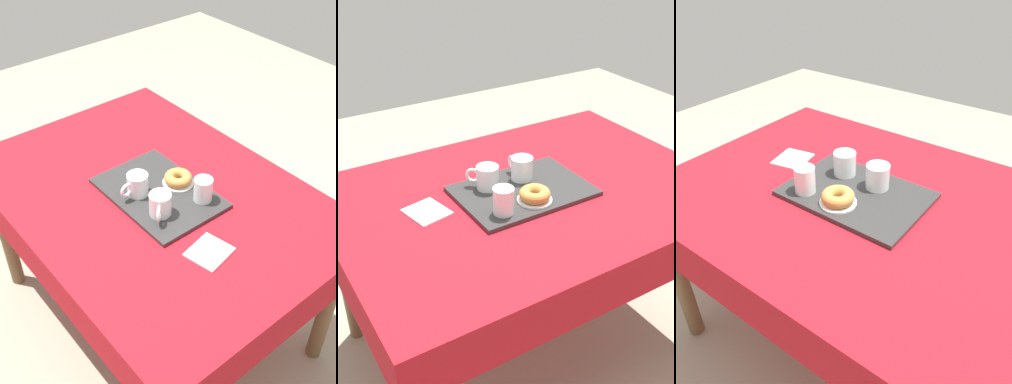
# 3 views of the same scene
# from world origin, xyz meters

# --- Properties ---
(ground_plane) EXTENTS (6.00, 6.00, 0.00)m
(ground_plane) POSITION_xyz_m (0.00, 0.00, 0.00)
(ground_plane) COLOR gray
(dining_table) EXTENTS (1.42, 1.02, 0.76)m
(dining_table) POSITION_xyz_m (0.00, 0.00, 0.66)
(dining_table) COLOR #A8141E
(dining_table) RESTS_ON ground
(serving_tray) EXTENTS (0.47, 0.33, 0.02)m
(serving_tray) POSITION_xyz_m (-0.03, -0.01, 0.77)
(serving_tray) COLOR #2D2D2D
(serving_tray) RESTS_ON dining_table
(tea_mug_left) EXTENTS (0.08, 0.12, 0.09)m
(tea_mug_left) POSITION_xyz_m (0.01, 0.06, 0.81)
(tea_mug_left) COLOR white
(tea_mug_left) RESTS_ON serving_tray
(tea_mug_right) EXTENTS (0.10, 0.10, 0.09)m
(tea_mug_right) POSITION_xyz_m (-0.13, 0.07, 0.81)
(tea_mug_right) COLOR white
(tea_mug_right) RESTS_ON serving_tray
(water_glass_near) EXTENTS (0.07, 0.07, 0.09)m
(water_glass_near) POSITION_xyz_m (-0.17, -0.11, 0.82)
(water_glass_near) COLOR white
(water_glass_near) RESTS_ON serving_tray
(donut_plate_left) EXTENTS (0.12, 0.12, 0.01)m
(donut_plate_left) POSITION_xyz_m (-0.04, -0.10, 0.78)
(donut_plate_left) COLOR white
(donut_plate_left) RESTS_ON serving_tray
(sugar_donut_left) EXTENTS (0.11, 0.11, 0.04)m
(sugar_donut_left) POSITION_xyz_m (-0.04, -0.10, 0.80)
(sugar_donut_left) COLOR #BC7F3D
(sugar_donut_left) RESTS_ON donut_plate_left
(paper_napkin) EXTENTS (0.15, 0.16, 0.01)m
(paper_napkin) POSITION_xyz_m (-0.38, 0.05, 0.76)
(paper_napkin) COLOR white
(paper_napkin) RESTS_ON dining_table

